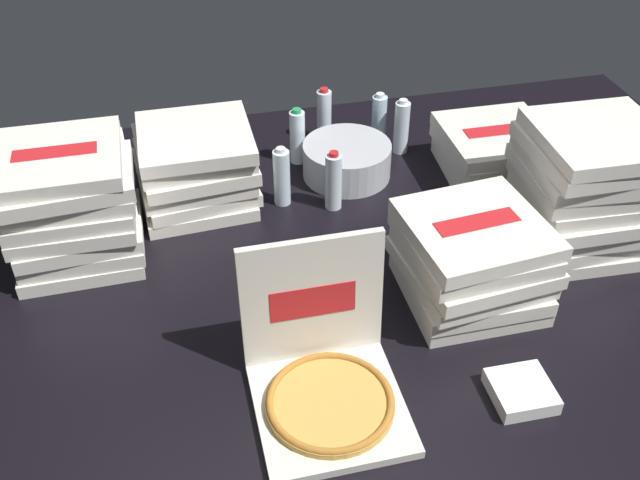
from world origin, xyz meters
TOP-DOWN VIEW (x-y plane):
  - ground_plane at (0.00, 0.00)m, footprint 3.20×2.40m
  - open_pizza_box at (-0.14, -0.38)m, footprint 0.38×0.41m
  - pizza_stack_right_near at (0.37, -0.10)m, footprint 0.42×0.43m
  - pizza_stack_right_far at (-0.77, 0.40)m, footprint 0.41×0.41m
  - pizza_stack_left_near at (0.82, 0.08)m, footprint 0.42×0.42m
  - pizza_stack_left_far at (-0.37, 0.61)m, footprint 0.42×0.43m
  - pizza_stack_center_near at (0.73, 0.52)m, footprint 0.41×0.42m
  - ice_bucket at (0.19, 0.64)m, footprint 0.33×0.33m
  - water_bottle_0 at (0.44, 0.76)m, footprint 0.06×0.06m
  - water_bottle_1 at (0.37, 0.83)m, footprint 0.06×0.06m
  - water_bottle_2 at (0.03, 0.78)m, footprint 0.06×0.06m
  - water_bottle_3 at (0.17, 0.92)m, footprint 0.06×0.06m
  - water_bottle_4 at (-0.08, 0.52)m, footprint 0.06×0.06m
  - water_bottle_5 at (0.09, 0.45)m, footprint 0.06×0.06m
  - napkin_pile at (0.36, -0.50)m, footprint 0.16×0.16m

SIDE VIEW (x-z plane):
  - ground_plane at x=0.00m, z-range -0.02..0.00m
  - napkin_pile at x=0.36m, z-range 0.00..0.05m
  - ice_bucket at x=0.19m, z-range 0.00..0.13m
  - open_pizza_box at x=-0.14m, z-range -0.12..0.28m
  - pizza_stack_center_near at x=0.73m, z-range 0.00..0.19m
  - water_bottle_0 at x=0.44m, z-range -0.01..0.22m
  - water_bottle_1 at x=0.37m, z-range -0.01..0.22m
  - water_bottle_2 at x=0.03m, z-range -0.01..0.22m
  - water_bottle_3 at x=0.17m, z-range -0.01..0.22m
  - water_bottle_4 at x=-0.08m, z-range -0.01..0.22m
  - water_bottle_5 at x=0.09m, z-range -0.01..0.22m
  - pizza_stack_left_far at x=-0.37m, z-range 0.00..0.28m
  - pizza_stack_right_near at x=0.37m, z-range 0.00..0.28m
  - pizza_stack_right_far at x=-0.77m, z-range 0.00..0.38m
  - pizza_stack_left_near at x=0.82m, z-range 0.00..0.42m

